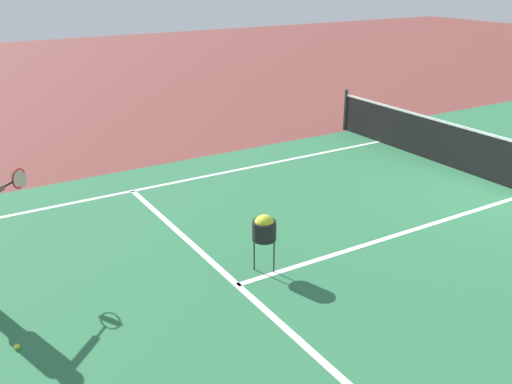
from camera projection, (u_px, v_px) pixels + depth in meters
line_sideline_left at (155, 186)px, 11.29m from camera, size 0.10×11.89×0.01m
line_service_near at (237, 285)px, 7.81m from camera, size 8.22×0.10×0.01m
line_center_service at (406, 232)px, 9.36m from camera, size 0.10×6.40×0.01m
ball_hopper at (264, 228)px, 7.93m from camera, size 0.34×0.34×0.87m
tennis_ball_by_baseline at (17, 347)px, 6.50m from camera, size 0.07×0.07×0.07m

